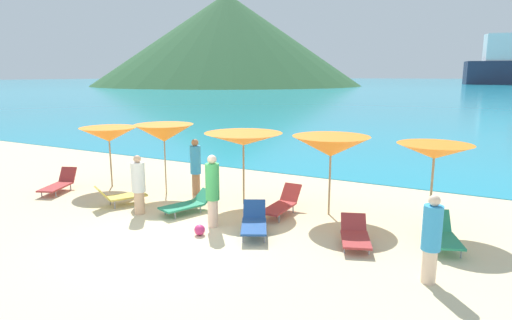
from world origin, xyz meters
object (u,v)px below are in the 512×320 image
umbrella_3 (331,146)px  lounge_chair_6 (254,221)px  umbrella_2 (243,139)px  umbrella_0 (109,135)px  lounge_chair_0 (120,195)px  lounge_chair_4 (282,203)px  umbrella_4 (434,152)px  lounge_chair_1 (355,234)px  beachgoer_1 (212,189)px  umbrella_1 (164,133)px  lounge_chair_5 (59,183)px  beach_ball (200,230)px  beachgoer_2 (431,237)px  beachgoer_0 (138,184)px  beachgoer_3 (196,165)px  lounge_chair_3 (443,234)px  lounge_chair_2 (188,204)px

umbrella_3 → lounge_chair_6: size_ratio=1.47×
umbrella_2 → lounge_chair_6: bearing=-54.5°
umbrella_0 → lounge_chair_0: bearing=-38.1°
umbrella_3 → lounge_chair_4: 2.04m
umbrella_3 → umbrella_4: bearing=2.4°
lounge_chair_1 → beachgoer_1: beachgoer_1 is taller
umbrella_1 → lounge_chair_5: size_ratio=1.37×
umbrella_4 → beach_ball: umbrella_4 is taller
beachgoer_2 → umbrella_3: bearing=80.4°
umbrella_0 → lounge_chair_4: (6.41, 0.01, -1.49)m
beachgoer_0 → beach_ball: bearing=155.5°
lounge_chair_1 → beachgoer_3: 5.92m
umbrella_0 → lounge_chair_6: size_ratio=1.32×
umbrella_2 → lounge_chair_6: 2.99m
umbrella_1 → lounge_chair_3: umbrella_1 is taller
lounge_chair_1 → beachgoer_2: beachgoer_2 is taller
lounge_chair_0 → lounge_chair_4: bearing=-133.0°
umbrella_1 → umbrella_3: size_ratio=0.98×
lounge_chair_6 → beachgoer_0: size_ratio=0.95×
lounge_chair_0 → beachgoer_0: bearing=-168.2°
umbrella_0 → lounge_chair_3: (10.53, -0.44, -1.47)m
umbrella_0 → lounge_chair_1: (8.78, -1.19, -1.55)m
beachgoer_3 → beachgoer_2: bearing=15.8°
lounge_chair_0 → lounge_chair_2: size_ratio=0.92×
umbrella_2 → beachgoer_2: (5.48, -2.72, -1.05)m
umbrella_2 → lounge_chair_5: 6.43m
umbrella_0 → umbrella_1: 2.27m
umbrella_2 → lounge_chair_1: size_ratio=1.51×
beachgoer_0 → beachgoer_3: bearing=-106.6°
beachgoer_1 → lounge_chair_6: bearing=-67.6°
umbrella_2 → lounge_chair_1: umbrella_2 is taller
umbrella_3 → beachgoer_1: umbrella_3 is taller
umbrella_4 → beachgoer_1: size_ratio=1.16×
umbrella_3 → beachgoer_2: umbrella_3 is taller
lounge_chair_3 → beach_ball: 5.52m
lounge_chair_1 → beachgoer_3: size_ratio=0.85×
lounge_chair_3 → lounge_chair_5: lounge_chair_3 is taller
lounge_chair_3 → lounge_chair_5: 11.54m
lounge_chair_5 → beachgoer_1: bearing=-25.0°
umbrella_3 → umbrella_4: umbrella_3 is taller
lounge_chair_2 → lounge_chair_1: bearing=18.8°
umbrella_2 → umbrella_4: 5.13m
lounge_chair_2 → lounge_chair_6: 2.45m
lounge_chair_0 → lounge_chair_2: (2.15, 0.39, -0.04)m
lounge_chair_3 → lounge_chair_6: lounge_chair_3 is taller
umbrella_2 → lounge_chair_0: size_ratio=1.53×
beachgoer_2 → beachgoer_3: (-7.31, 2.87, 0.07)m
umbrella_0 → beachgoer_1: size_ratio=1.11×
umbrella_1 → lounge_chair_4: umbrella_1 is taller
umbrella_2 → beachgoer_2: bearing=-26.4°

